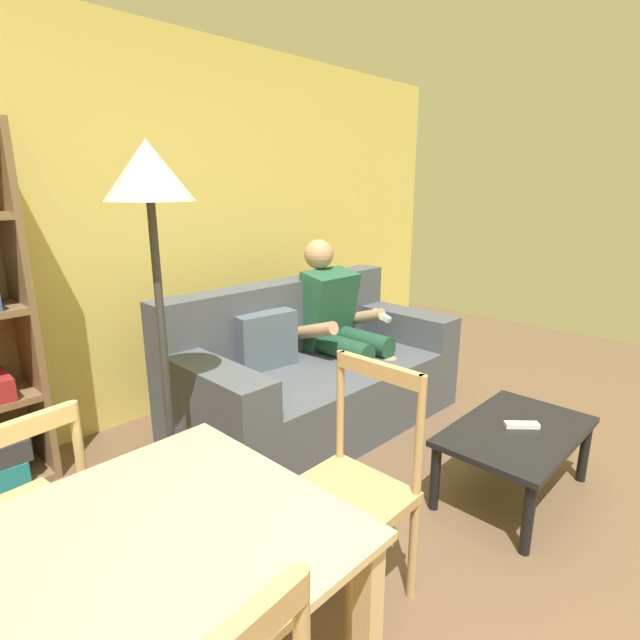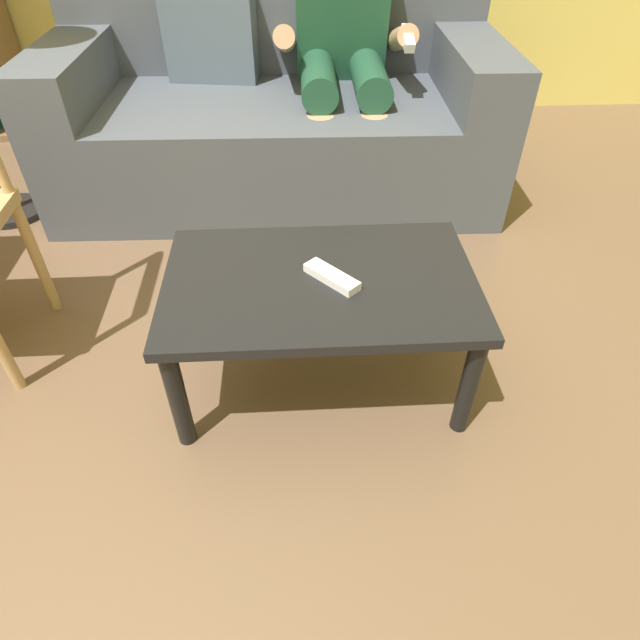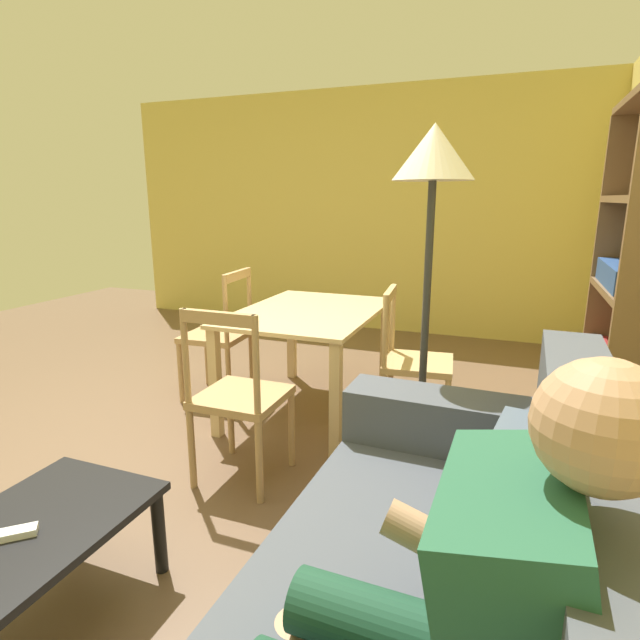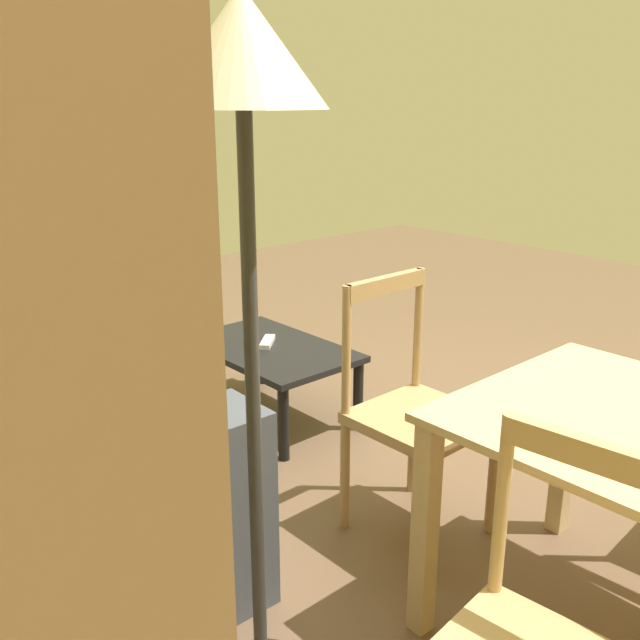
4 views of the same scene
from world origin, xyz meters
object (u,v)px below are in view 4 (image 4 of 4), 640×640
object	(u,v)px
coffee_table	(270,356)
tv_remote	(267,342)
dining_chair_facing_couch	(415,414)
floor_lamp	(244,127)

from	to	relation	value
coffee_table	tv_remote	xyz separation A→B (m)	(0.03, -0.01, 0.06)
coffee_table	tv_remote	distance (m)	0.07
dining_chair_facing_couch	floor_lamp	xyz separation A→B (m)	(-0.24, 0.88, 1.02)
coffee_table	tv_remote	bearing A→B (deg)	-16.81
tv_remote	coffee_table	bearing A→B (deg)	121.07
tv_remote	floor_lamp	bearing A→B (deg)	99.56
tv_remote	floor_lamp	distance (m)	2.05
coffee_table	dining_chair_facing_couch	size ratio (longest dim) A/B	0.92
coffee_table	tv_remote	size ratio (longest dim) A/B	5.04
coffee_table	dining_chair_facing_couch	world-z (taller)	dining_chair_facing_couch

